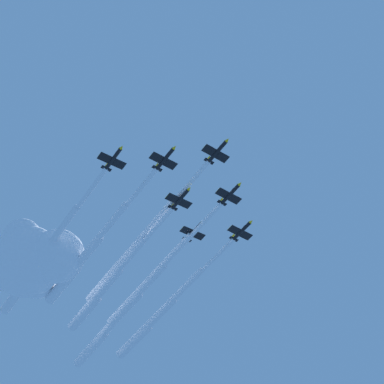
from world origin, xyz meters
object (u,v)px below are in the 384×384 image
Objects in this scene: jet_port_mid at (105,287)px; jet_starboard_inner at (85,257)px; jet_starboard_outer at (113,323)px; jet_starboard_mid at (157,316)px; jet_lead at (129,254)px; jet_port_outer at (37,264)px; jet_port_inner at (148,283)px.

jet_starboard_inner is at bearing 83.37° from jet_port_mid.
jet_port_mid is 20.22m from jet_starboard_outer.
jet_port_mid is at bearing 57.01° from jet_starboard_mid.
jet_lead reaches higher than jet_port_mid.
jet_starboard_mid is 46.18m from jet_port_outer.
jet_starboard_outer is at bearing -43.00° from jet_port_inner.
jet_port_outer is (32.84, 17.12, 0.13)m from jet_port_inner.
jet_lead is 30.44m from jet_port_outer.
jet_port_outer is (31.28, 33.97, 0.10)m from jet_starboard_mid.
jet_port_inner is 25.08m from jet_starboard_outer.
jet_starboard_outer reaches higher than jet_port_outer.
jet_port_mid reaches higher than jet_starboard_inner.
jet_port_inner is at bearing -132.19° from jet_starboard_inner.
jet_lead is at bearing 78.10° from jet_port_inner.
jet_port_inner is 37.04m from jet_port_outer.
jet_lead reaches higher than jet_port_outer.
jet_lead is 1.07× the size of jet_port_mid.
jet_port_outer is (18.67, 14.54, 1.32)m from jet_port_mid.
jet_starboard_inner is at bearing 178.51° from jet_port_outer.
jet_starboard_outer is at bearing -62.49° from jet_lead.
jet_port_mid is (11.46, -10.30, -2.31)m from jet_lead.
jet_starboard_outer is (-14.52, -34.21, 0.75)m from jet_port_outer.
jet_starboard_mid is 0.98× the size of jet_port_outer.
jet_starboard_outer reaches higher than jet_starboard_mid.
jet_lead reaches higher than jet_port_inner.
jet_port_outer is (16.93, -0.44, 1.43)m from jet_starboard_inner.
jet_port_outer is at bearing 27.53° from jet_port_inner.
jet_starboard_mid reaches higher than jet_port_inner.
jet_starboard_inner is 0.97× the size of jet_starboard_mid.
jet_starboard_inner is 1.03× the size of jet_port_mid.
jet_starboard_mid is (-12.61, -19.43, 1.22)m from jet_port_mid.
jet_lead reaches higher than jet_starboard_inner.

